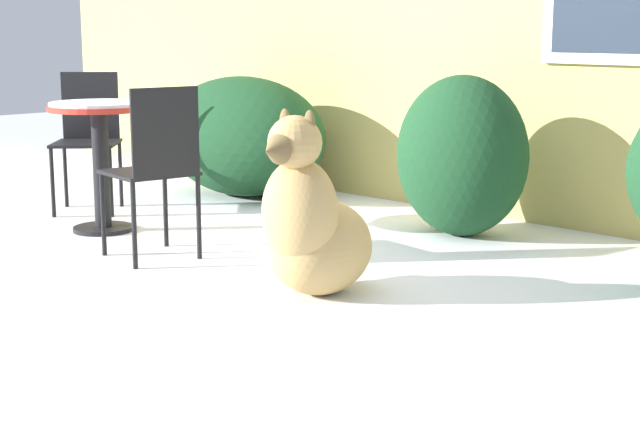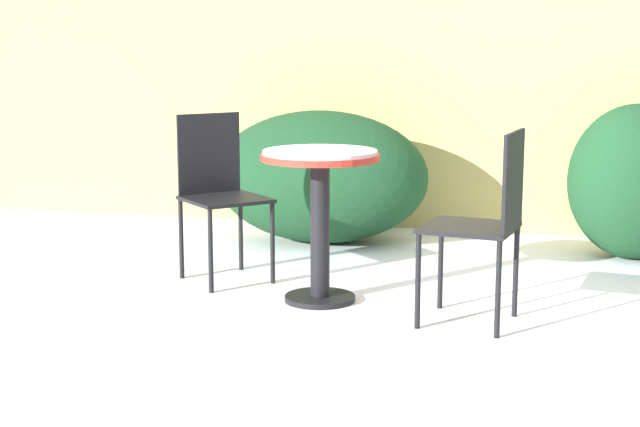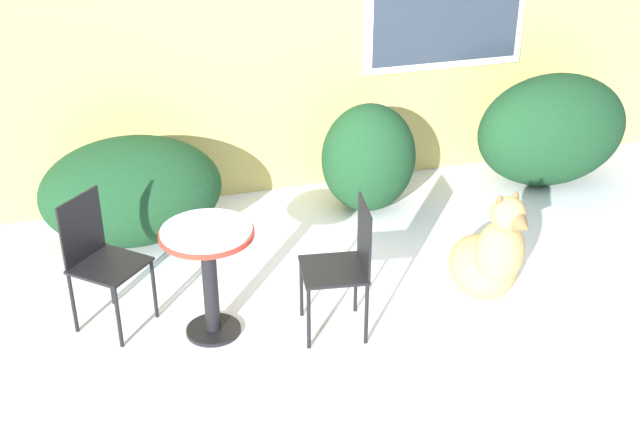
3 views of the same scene
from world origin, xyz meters
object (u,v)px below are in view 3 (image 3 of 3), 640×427
patio_chair_far_side (345,262)px  dog (490,257)px  patio_chair_near_table (100,256)px  patio_table (208,258)px

patio_chair_far_side → dog: bearing=102.2°
patio_chair_near_table → patio_chair_far_side: (1.41, -0.51, 0.00)m
dog → patio_chair_far_side: bearing=173.1°
patio_chair_far_side → dog: (1.02, 0.06, -0.18)m
patio_table → dog: dog is taller
patio_chair_near_table → dog: patio_chair_near_table is taller
patio_table → patio_chair_near_table: 0.69m
patio_table → patio_chair_near_table: (-0.62, 0.31, -0.06)m
patio_table → patio_chair_far_side: 0.82m
patio_chair_near_table → patio_chair_far_side: bearing=-66.3°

